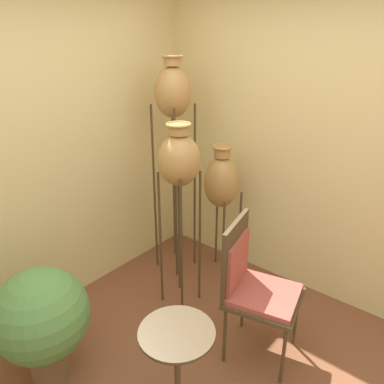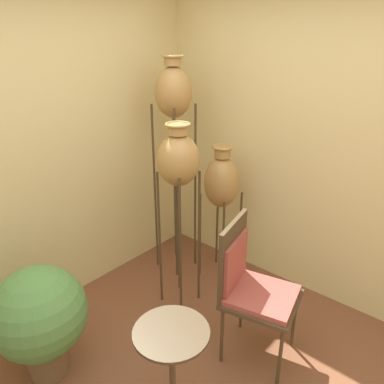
{
  "view_description": "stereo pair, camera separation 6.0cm",
  "coord_description": "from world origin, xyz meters",
  "px_view_note": "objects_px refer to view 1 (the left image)",
  "views": [
    {
      "loc": [
        -1.24,
        -0.96,
        2.15
      ],
      "look_at": [
        1.06,
        0.94,
        0.89
      ],
      "focal_mm": 35.0,
      "sensor_mm": 36.0,
      "label": 1
    },
    {
      "loc": [
        -1.2,
        -1.0,
        2.15
      ],
      "look_at": [
        1.06,
        0.94,
        0.89
      ],
      "focal_mm": 35.0,
      "sensor_mm": 36.0,
      "label": 2
    }
  ],
  "objects_px": {
    "vase_stand_short": "(221,183)",
    "chair": "(253,282)",
    "vase_stand_medium": "(179,163)",
    "potted_plant": "(42,319)",
    "vase_stand_tall": "(173,97)",
    "side_table": "(177,360)"
  },
  "relations": [
    {
      "from": "vase_stand_short",
      "to": "chair",
      "type": "relative_size",
      "value": 1.25
    },
    {
      "from": "vase_stand_short",
      "to": "side_table",
      "type": "relative_size",
      "value": 1.82
    },
    {
      "from": "vase_stand_tall",
      "to": "vase_stand_medium",
      "type": "xyz_separation_m",
      "value": [
        -0.38,
        -0.4,
        -0.4
      ]
    },
    {
      "from": "vase_stand_tall",
      "to": "vase_stand_short",
      "type": "distance_m",
      "value": 0.84
    },
    {
      "from": "side_table",
      "to": "potted_plant",
      "type": "bearing_deg",
      "value": 107.39
    },
    {
      "from": "vase_stand_tall",
      "to": "potted_plant",
      "type": "bearing_deg",
      "value": -171.81
    },
    {
      "from": "vase_stand_medium",
      "to": "chair",
      "type": "relative_size",
      "value": 1.52
    },
    {
      "from": "vase_stand_tall",
      "to": "side_table",
      "type": "distance_m",
      "value": 2.04
    },
    {
      "from": "vase_stand_medium",
      "to": "chair",
      "type": "height_order",
      "value": "vase_stand_medium"
    },
    {
      "from": "vase_stand_tall",
      "to": "vase_stand_short",
      "type": "bearing_deg",
      "value": -70.13
    },
    {
      "from": "side_table",
      "to": "vase_stand_short",
      "type": "bearing_deg",
      "value": 27.07
    },
    {
      "from": "chair",
      "to": "potted_plant",
      "type": "bearing_deg",
      "value": 125.46
    },
    {
      "from": "chair",
      "to": "side_table",
      "type": "xyz_separation_m",
      "value": [
        -0.77,
        0.01,
        -0.08
      ]
    },
    {
      "from": "vase_stand_medium",
      "to": "vase_stand_tall",
      "type": "bearing_deg",
      "value": 46.4
    },
    {
      "from": "vase_stand_tall",
      "to": "chair",
      "type": "height_order",
      "value": "vase_stand_tall"
    },
    {
      "from": "vase_stand_medium",
      "to": "potted_plant",
      "type": "bearing_deg",
      "value": 171.36
    },
    {
      "from": "vase_stand_medium",
      "to": "potted_plant",
      "type": "xyz_separation_m",
      "value": [
        -1.15,
        0.18,
        -0.8
      ]
    },
    {
      "from": "vase_stand_medium",
      "to": "chair",
      "type": "distance_m",
      "value": 1.01
    },
    {
      "from": "side_table",
      "to": "potted_plant",
      "type": "distance_m",
      "value": 0.96
    },
    {
      "from": "vase_stand_tall",
      "to": "chair",
      "type": "distance_m",
      "value": 1.64
    },
    {
      "from": "vase_stand_medium",
      "to": "side_table",
      "type": "relative_size",
      "value": 2.22
    },
    {
      "from": "vase_stand_medium",
      "to": "vase_stand_short",
      "type": "xyz_separation_m",
      "value": [
        0.53,
        -0.02,
        -0.31
      ]
    }
  ]
}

